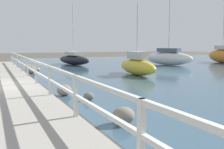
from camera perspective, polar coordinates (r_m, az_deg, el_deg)
The scene contains 11 objects.
railing at distance 13.06m, azimuth -16.24°, elevation 1.39°, with size 0.10×32.50×1.08m.
boulder_water_edge at distance 11.30m, azimuth -10.36°, elevation -3.36°, with size 0.62×0.56×0.47m.
boulder_downstream at distance 21.96m, azimuth -15.95°, elevation 1.05°, with size 0.43×0.39×0.32m.
boulder_far_strip at distance 7.21m, azimuth 2.50°, elevation -8.91°, with size 0.63×0.56×0.47m.
boulder_mid_strip at distance 24.97m, azimuth -17.78°, elevation 1.68°, with size 0.51×0.46×0.38m.
boulder_upstream at distance 10.20m, azimuth -5.11°, elevation -4.78°, with size 0.42×0.38×0.32m.
boulder_near_dock at distance 20.61m, azimuth -17.13°, elevation 1.03°, with size 0.77×0.69×0.58m.
sailboat_white at distance 28.49m, azimuth 12.20°, elevation 3.62°, with size 3.40×5.52×7.36m.
sailboat_black at distance 28.63m, azimuth -8.35°, elevation 3.30°, with size 2.78×5.87×6.40m.
sailboat_orange at distance 34.20m, azimuth 22.87°, elevation 3.87°, with size 2.92×5.80×7.81m.
sailboat_yellow at distance 18.80m, azimuth 5.45°, elevation 1.95°, with size 1.23×4.78×5.00m.
Camera 1 is at (0.28, -12.87, 2.15)m, focal length 42.00 mm.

